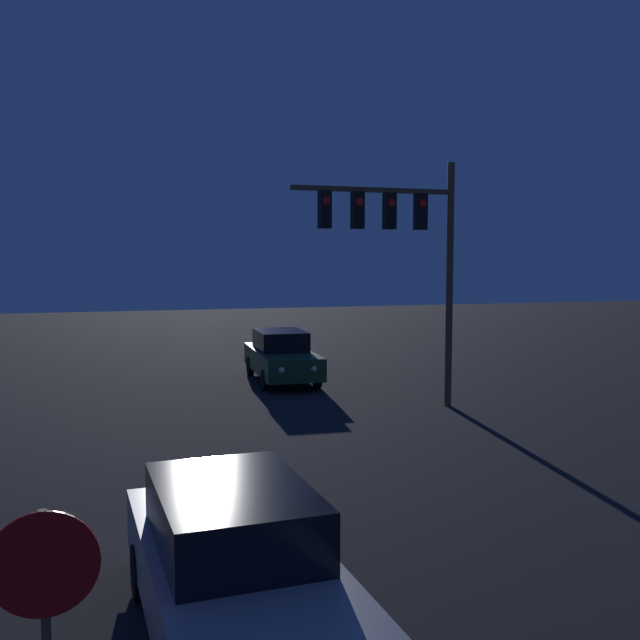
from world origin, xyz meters
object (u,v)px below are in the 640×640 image
Objects in this scene: car_near at (237,569)px; traffic_signal_mast at (403,237)px; car_far at (282,356)px; stop_sign at (45,593)px.

car_near is 0.76× the size of traffic_signal_mast.
car_near is at bearing -121.90° from traffic_signal_mast.
car_near and car_far have the same top height.
stop_sign is (-7.81, -11.24, -2.97)m from traffic_signal_mast.
stop_sign is at bearing 73.18° from car_far.
stop_sign is (-1.65, -1.35, 0.62)m from car_near.
traffic_signal_mast is at bearing 113.39° from car_far.
car_near is 2.22m from stop_sign.
car_near is 12.20m from traffic_signal_mast.
car_far is 6.47m from traffic_signal_mast.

